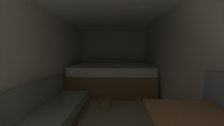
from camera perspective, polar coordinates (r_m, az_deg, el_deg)
ground_plane at (r=3.01m, az=-1.29°, el=-19.46°), size 7.60×7.60×0.00m
wall_back at (r=5.57m, az=0.71°, el=2.53°), size 2.63×0.05×2.07m
wall_left at (r=3.12m, az=-25.66°, el=0.64°), size 0.05×5.60×2.07m
wall_right at (r=2.96m, az=24.45°, el=0.49°), size 0.05×5.60×2.07m
ceiling_slab at (r=2.89m, az=-1.36°, el=22.11°), size 2.63×5.60×0.05m
bed at (r=4.55m, az=0.23°, el=-5.75°), size 2.41×2.06×0.96m
sofa_left at (r=2.33m, az=-28.60°, el=-21.56°), size 0.74×2.85×0.71m
dinette_table at (r=1.40m, az=31.32°, el=-20.99°), size 0.73×0.68×0.72m
wicker_basket at (r=3.15m, az=-2.84°, el=-16.26°), size 0.27×0.27×0.21m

